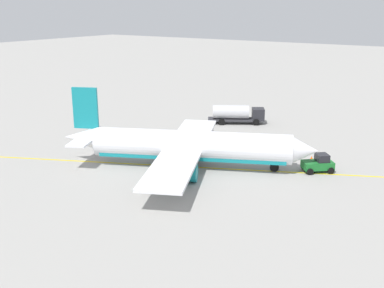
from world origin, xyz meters
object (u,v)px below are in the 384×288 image
(refueling_worker, at_px, (210,126))
(safety_cone_wingtip, at_px, (311,159))
(safety_cone_nose, at_px, (276,163))
(airplane, at_px, (188,147))
(fuel_tanker, at_px, (237,114))
(pushback_tug, at_px, (318,164))

(refueling_worker, distance_m, safety_cone_wingtip, 19.74)
(refueling_worker, xyz_separation_m, safety_cone_nose, (15.77, -9.82, -0.51))
(airplane, bearing_deg, safety_cone_nose, 35.95)
(fuel_tanker, xyz_separation_m, safety_cone_wingtip, (17.88, -12.65, -1.35))
(safety_cone_nose, distance_m, safety_cone_wingtip, 5.21)
(pushback_tug, xyz_separation_m, safety_cone_nose, (-5.17, -0.89, -0.70))
(fuel_tanker, height_order, safety_cone_wingtip, fuel_tanker)
(airplane, xyz_separation_m, safety_cone_nose, (8.91, 6.46, -2.34))
(refueling_worker, bearing_deg, safety_cone_wingtip, -16.65)
(refueling_worker, distance_m, safety_cone_nose, 18.58)
(airplane, relative_size, refueling_worker, 17.66)
(safety_cone_nose, bearing_deg, refueling_worker, 148.09)
(airplane, xyz_separation_m, safety_cone_wingtip, (12.05, 10.63, -2.28))
(safety_cone_wingtip, bearing_deg, safety_cone_nose, -127.00)
(airplane, bearing_deg, pushback_tug, 27.59)
(pushback_tug, relative_size, safety_cone_nose, 6.51)
(pushback_tug, distance_m, safety_cone_nose, 5.29)
(safety_cone_wingtip, bearing_deg, pushback_tug, -58.19)
(pushback_tug, xyz_separation_m, safety_cone_wingtip, (-2.03, 3.27, -0.64))
(safety_cone_nose, bearing_deg, fuel_tanker, 131.24)
(airplane, height_order, safety_cone_wingtip, airplane)
(airplane, bearing_deg, safety_cone_wingtip, 41.41)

